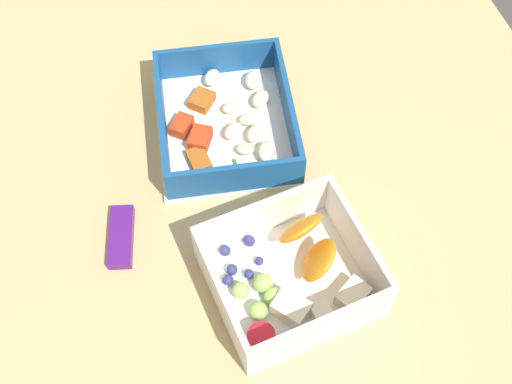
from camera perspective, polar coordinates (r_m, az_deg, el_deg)
table_surface at (r=73.94cm, az=-0.92°, el=-0.77°), size 80.00×80.00×2.00cm
pasta_container at (r=77.05cm, az=-2.55°, el=6.03°), size 19.71×17.26×5.01cm
fruit_bowl at (r=66.34cm, az=3.11°, el=-7.13°), size 15.68×16.97×6.10cm
candy_bar at (r=71.32cm, az=-11.42°, el=-3.77°), size 7.36×3.94×1.20cm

